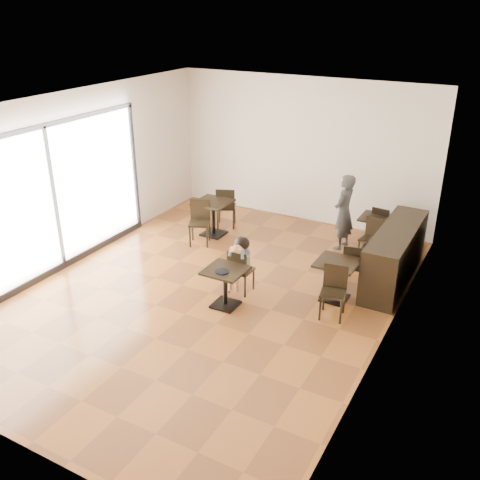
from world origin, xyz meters
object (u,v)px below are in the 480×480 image
Objects in this scene: chair_mid_a at (354,266)px; chair_back_b at (370,240)px; child_table at (225,288)px; adult_patron at (344,212)px; cafe_table_back at (375,233)px; chair_left_a at (226,207)px; child_chair at (241,270)px; cafe_table_left at (213,218)px; child at (241,265)px; chair_back_a at (382,225)px; cafe_table_mid at (336,281)px; chair_left_b at (199,223)px; chair_mid_b at (333,293)px.

chair_mid_a reaches higher than chair_back_b.
child_table is 3.29m from adult_patron.
chair_left_a is (-3.24, -0.44, 0.12)m from cafe_table_back.
child_chair is at bearing -116.65° from chair_back_b.
chair_back_b is at bearing 76.65° from adult_patron.
cafe_table_left is (-2.64, -0.69, -0.39)m from adult_patron.
child reaches higher than chair_back_a.
cafe_table_mid is at bearing -84.41° from chair_back_b.
cafe_table_left is 3.39m from cafe_table_back.
chair_left_b is (-2.64, -1.24, -0.32)m from adult_patron.
child is 1.98m from chair_mid_a.
chair_left_a is (-1.71, 2.98, 0.12)m from child_table.
child is 1.11× the size of chair_left_a.
chair_back_b is at bearing 153.56° from chair_left_a.
child_chair is 3.55m from chair_back_a.
child is at bearing 71.17° from chair_back_a.
child reaches higher than cafe_table_mid.
adult_patron is at bearing -109.99° from child_chair.
chair_back_a is 0.86m from chair_back_b.
child is at bearing 168.78° from chair_mid_b.
adult_patron is 1.69× the size of chair_left_a.
child_chair is at bearing -62.48° from chair_left_b.
chair_left_a is at bearing 119.80° from child_table.
chair_back_b is at bearing -7.78° from chair_left_b.
chair_back_b is (0.05, -0.55, 0.07)m from cafe_table_back.
child reaches higher than chair_left_b.
chair_back_b is (1.58, 2.32, -0.10)m from child.
adult_patron reaches higher than chair_back_b.
child is at bearing 100.51° from chair_left_a.
child_chair is 1.00× the size of chair_back_a.
child_table is 0.55m from child_chair.
child_chair is at bearing -161.07° from cafe_table_mid.
chair_left_b is (-1.71, 1.33, 0.05)m from child_chair.
cafe_table_back is (1.53, 2.87, -0.07)m from child_chair.
cafe_table_left is at bearing 140.26° from chair_mid_b.
cafe_table_left is 0.89× the size of chair_mid_a.
adult_patron is (0.93, 3.12, 0.44)m from child_table.
chair_back_a is at bearing 66.96° from child_table.
chair_left_b is (-1.71, 1.88, 0.12)m from child_table.
child_table is at bearing 95.22° from chair_left_a.
chair_back_a is (0.65, 0.61, -0.37)m from adult_patron.
cafe_table_left is 3.32m from chair_back_b.
cafe_table_back is at bearing 61.87° from child.
chair_left_b is 1.13× the size of chair_back_a.
cafe_table_left is at bearing 29.24° from chair_back_a.
child_table is at bearing -144.81° from cafe_table_mid.
cafe_table_left is at bearing -23.70° from chair_mid_a.
adult_patron is at bearing -74.33° from chair_mid_a.
child is at bearing 22.55° from chair_mid_a.
chair_left_a reaches higher than cafe_table_left.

